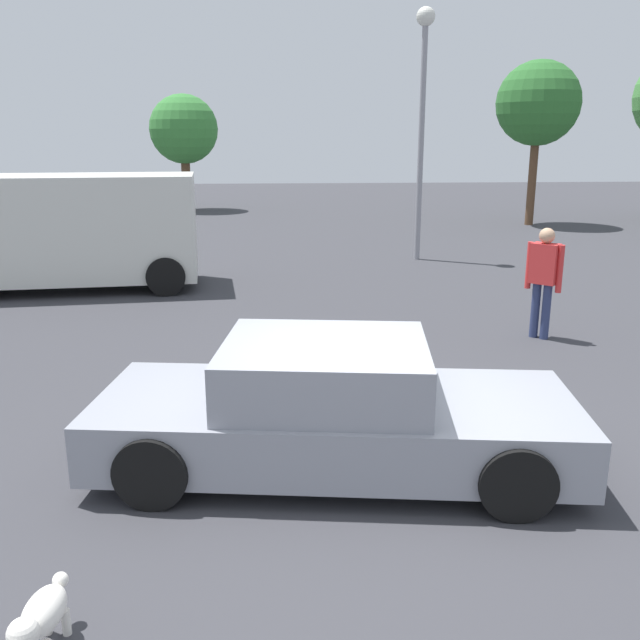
{
  "coord_description": "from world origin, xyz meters",
  "views": [
    {
      "loc": [
        -0.73,
        -5.75,
        3.04
      ],
      "look_at": [
        -0.16,
        2.11,
        0.9
      ],
      "focal_mm": 38.2,
      "sensor_mm": 36.0,
      "label": 1
    }
  ],
  "objects": [
    {
      "name": "ground_plane",
      "position": [
        0.0,
        0.0,
        0.0
      ],
      "size": [
        80.0,
        80.0,
        0.0
      ],
      "primitive_type": "plane",
      "color": "#38383D"
    },
    {
      "name": "sedan_foreground",
      "position": [
        -0.19,
        0.11,
        0.57
      ],
      "size": [
        4.6,
        2.31,
        1.22
      ],
      "rotation": [
        0.0,
        0.0,
        -0.13
      ],
      "color": "gray",
      "rests_on": "ground_plane"
    },
    {
      "name": "dog",
      "position": [
        -2.15,
        -2.2,
        0.27
      ],
      "size": [
        0.27,
        0.67,
        0.43
      ],
      "rotation": [
        0.0,
        0.0,
        4.6
      ],
      "color": "white",
      "rests_on": "ground_plane"
    },
    {
      "name": "van_white",
      "position": [
        -4.75,
        8.25,
        1.23
      ],
      "size": [
        5.11,
        2.5,
        2.29
      ],
      "rotation": [
        0.0,
        0.0,
        0.09
      ],
      "color": "silver",
      "rests_on": "ground_plane"
    },
    {
      "name": "pedestrian",
      "position": [
        3.39,
        4.13,
        1.02
      ],
      "size": [
        0.46,
        0.45,
        1.71
      ],
      "rotation": [
        0.0,
        0.0,
        3.95
      ],
      "color": "navy",
      "rests_on": "ground_plane"
    },
    {
      "name": "light_post_near",
      "position": [
        2.96,
        11.16,
        4.08
      ],
      "size": [
        0.44,
        0.44,
        5.94
      ],
      "color": "gray",
      "rests_on": "ground_plane"
    },
    {
      "name": "tree_back_center",
      "position": [
        -4.22,
        23.52,
        3.27
      ],
      "size": [
        2.79,
        2.79,
        4.7
      ],
      "color": "brown",
      "rests_on": "ground_plane"
    },
    {
      "name": "tree_back_right",
      "position": [
        8.36,
        17.73,
        4.07
      ],
      "size": [
        2.82,
        2.82,
        5.51
      ],
      "color": "brown",
      "rests_on": "ground_plane"
    }
  ]
}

